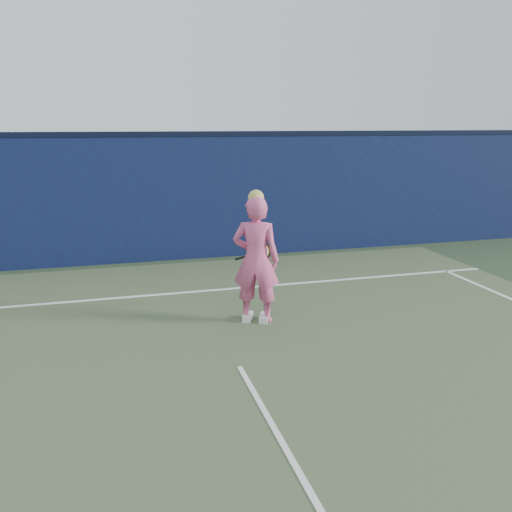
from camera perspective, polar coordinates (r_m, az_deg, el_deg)
name	(u,v)px	position (r m, az deg, el deg)	size (l,w,h in m)	color
ground	(264,411)	(5.56, 0.80, -15.96)	(80.00, 80.00, 0.00)	#2A3F27
backstop_wall	(176,199)	(11.32, -8.46, 5.99)	(24.00, 0.40, 2.50)	#0D0F3C
wall_cap	(173,134)	(11.22, -8.70, 12.58)	(24.00, 0.42, 0.10)	black
player	(256,259)	(7.57, 0.00, -0.36)	(0.78, 0.66, 1.88)	#DC5589
racket	(260,252)	(8.04, 0.44, 0.40)	(0.55, 0.13, 0.29)	black
court_lines	(273,427)	(5.29, 1.85, -17.55)	(11.00, 12.04, 0.01)	white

